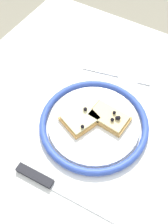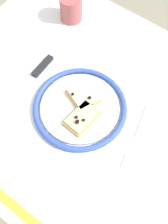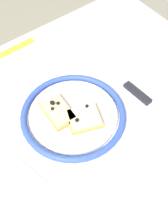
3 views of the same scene
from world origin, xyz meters
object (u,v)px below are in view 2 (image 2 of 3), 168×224
Objects in this scene: dining_table at (80,113)px; fork at (137,136)px; plate at (80,107)px; cup at (71,8)px; pizza_slice_far at (82,118)px; knife at (36,74)px; measuring_tape at (22,213)px; pizza_slice_near at (82,97)px.

dining_table is 0.24m from fork.
cup reaches higher than plate.
pizza_slice_far is at bearing 132.50° from cup.
knife is 0.41m from measuring_tape.
knife is 1.21× the size of fork.
cup is (0.06, -0.25, 0.04)m from knife.
measuring_tape is at bearing 126.59° from knife.
pizza_slice_near is at bearing -0.59° from fork.
measuring_tape is (-0.07, 0.34, -0.02)m from pizza_slice_near.
pizza_slice_near is at bearing -78.17° from measuring_tape.
pizza_slice_near reaches higher than plate.
measuring_tape is (-0.03, 0.29, -0.02)m from pizza_slice_far.
pizza_slice_far is at bearing 133.16° from dining_table.
pizza_slice_far reaches higher than plate.
pizza_slice_far is at bearing -83.65° from measuring_tape.
cup reaches higher than knife.
cup reaches higher than pizza_slice_far.
pizza_slice_near is at bearing -175.26° from knife.
measuring_tape reaches higher than dining_table.
plate is at bearing 175.59° from knife.
plate reaches higher than measuring_tape.
measuring_tape is at bearing 117.55° from cup.
knife is at bearing 6.60° from dining_table.
plate is 0.36m from cup.
plate reaches higher than fork.
cup is at bearing -46.22° from pizza_slice_near.
plate is at bearing 112.96° from pizza_slice_near.
plate is at bearing -43.43° from pizza_slice_far.
fork is (-0.21, 0.01, 0.11)m from dining_table.
plate is 0.03m from pizza_slice_near.
plate is at bearing 132.06° from cup.
fork is (-0.36, -0.01, -0.00)m from knife.
measuring_tape is at bearing 102.21° from pizza_slice_near.
pizza_slice_far reaches higher than knife.
pizza_slice_far is 0.16m from fork.
pizza_slice_far is (-0.04, 0.05, 0.00)m from pizza_slice_near.
pizza_slice_near is 0.07m from pizza_slice_far.
pizza_slice_near is 0.19m from fork.
dining_table is at bearing -1.61° from fork.
plate reaches higher than dining_table.
fork is at bearing 179.41° from pizza_slice_near.
plate is 1.37× the size of fork.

